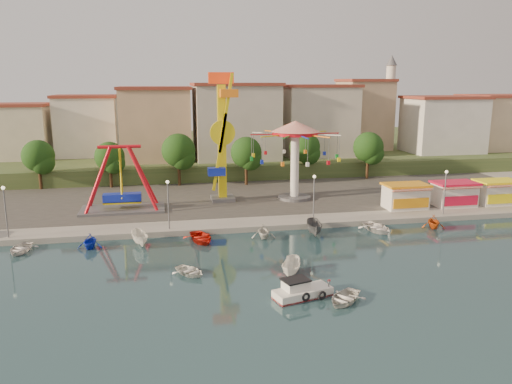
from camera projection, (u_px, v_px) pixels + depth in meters
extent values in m
plane|color=#132936|center=(268.00, 274.00, 42.31)|extent=(200.00, 200.00, 0.00)
cube|color=#9E998E|center=(204.00, 160.00, 101.70)|extent=(200.00, 100.00, 0.60)
cube|color=#4C4944|center=(224.00, 192.00, 70.95)|extent=(90.00, 28.00, 0.01)
cube|color=#384C26|center=(202.00, 151.00, 106.24)|extent=(200.00, 60.00, 3.00)
cube|color=#59595E|center=(123.00, 209.00, 60.77)|extent=(10.00, 5.00, 0.30)
cube|color=#1629C1|center=(122.00, 198.00, 60.45)|extent=(4.50, 1.40, 1.00)
cylinder|color=red|center=(119.00, 147.00, 59.11)|extent=(5.00, 0.40, 0.40)
cube|color=#59595E|center=(223.00, 198.00, 65.87)|extent=(3.00, 3.00, 0.50)
cube|color=yellow|center=(222.00, 144.00, 64.31)|extent=(1.00, 1.00, 15.00)
cube|color=red|center=(221.00, 78.00, 62.51)|extent=(3.20, 0.50, 1.40)
cylinder|color=yellow|center=(223.00, 133.00, 63.21)|extent=(3.20, 0.50, 3.20)
cube|color=yellow|center=(226.00, 113.00, 62.57)|extent=(2.08, 0.35, 9.91)
cube|color=orange|center=(229.00, 93.00, 62.12)|extent=(2.20, 1.20, 1.00)
cylinder|color=#59595E|center=(294.00, 197.00, 66.72)|extent=(4.40, 4.40, 0.40)
cylinder|color=white|center=(295.00, 166.00, 65.78)|extent=(1.10, 1.10, 9.00)
cylinder|color=red|center=(295.00, 133.00, 64.85)|extent=(6.00, 6.00, 0.50)
cone|color=red|center=(295.00, 126.00, 64.66)|extent=(6.40, 6.40, 1.40)
cube|color=white|center=(405.00, 197.00, 61.52)|extent=(5.00, 3.00, 2.80)
cube|color=orange|center=(406.00, 185.00, 61.18)|extent=(5.40, 3.40, 0.25)
cube|color=red|center=(413.00, 191.00, 59.63)|extent=(5.00, 0.77, 0.43)
cube|color=white|center=(454.00, 195.00, 62.73)|extent=(5.00, 3.00, 2.80)
cube|color=red|center=(455.00, 183.00, 62.40)|extent=(5.40, 3.40, 0.25)
cube|color=red|center=(463.00, 188.00, 60.84)|extent=(5.00, 0.77, 0.43)
cube|color=white|center=(497.00, 193.00, 63.83)|extent=(5.00, 3.00, 2.80)
cube|color=yellow|center=(498.00, 181.00, 63.49)|extent=(5.40, 3.40, 0.25)
cube|color=red|center=(506.00, 187.00, 61.94)|extent=(5.00, 0.77, 0.43)
cylinder|color=#59595E|center=(6.00, 213.00, 49.71)|extent=(0.14, 0.14, 5.00)
cylinder|color=#59595E|center=(168.00, 206.00, 52.64)|extent=(0.14, 0.14, 5.00)
cylinder|color=#59595E|center=(314.00, 199.00, 55.57)|extent=(0.14, 0.14, 5.00)
cylinder|color=#59595E|center=(445.00, 194.00, 58.50)|extent=(0.14, 0.14, 5.00)
cylinder|color=#382314|center=(40.00, 177.00, 72.49)|extent=(0.44, 0.44, 3.60)
sphere|color=black|center=(38.00, 156.00, 71.82)|extent=(4.60, 4.60, 4.60)
cylinder|color=#382314|center=(111.00, 176.00, 73.64)|extent=(0.44, 0.44, 3.40)
sphere|color=black|center=(110.00, 157.00, 73.01)|extent=(4.35, 4.35, 4.35)
cylinder|color=#382314|center=(179.00, 173.00, 75.00)|extent=(0.44, 0.44, 3.92)
sphere|color=black|center=(178.00, 150.00, 74.27)|extent=(5.02, 5.02, 5.02)
cylinder|color=#382314|center=(246.00, 173.00, 75.47)|extent=(0.44, 0.44, 3.66)
sphere|color=black|center=(246.00, 152.00, 74.79)|extent=(4.68, 4.68, 4.68)
cylinder|color=#382314|center=(304.00, 167.00, 80.15)|extent=(0.44, 0.44, 3.80)
sphere|color=black|center=(305.00, 147.00, 79.45)|extent=(4.86, 4.86, 4.86)
cylinder|color=#382314|center=(367.00, 167.00, 80.24)|extent=(0.44, 0.44, 3.77)
sphere|color=black|center=(368.00, 147.00, 79.54)|extent=(4.83, 4.83, 4.83)
cube|color=beige|center=(0.00, 127.00, 78.45)|extent=(9.26, 9.53, 11.87)
cube|color=silver|center=(85.00, 133.00, 86.10)|extent=(12.33, 9.01, 8.63)
cube|color=tan|center=(162.00, 124.00, 88.78)|extent=(11.95, 9.28, 11.23)
cube|color=beige|center=(241.00, 130.00, 88.49)|extent=(12.59, 10.50, 9.20)
cube|color=beige|center=(309.00, 127.00, 94.21)|extent=(10.75, 9.23, 9.24)
cube|color=tan|center=(379.00, 121.00, 94.64)|extent=(12.77, 10.96, 11.21)
cube|color=silver|center=(440.00, 118.00, 95.18)|extent=(8.23, 8.98, 12.36)
cube|color=beige|center=(479.00, 124.00, 102.47)|extent=(11.59, 10.93, 8.76)
cylinder|color=silver|center=(389.00, 107.00, 98.30)|extent=(1.80, 1.80, 16.00)
cylinder|color=#59595E|center=(391.00, 81.00, 97.22)|extent=(2.80, 2.80, 0.30)
cone|color=#59595E|center=(392.00, 60.00, 96.36)|extent=(2.20, 2.20, 2.00)
cube|color=white|center=(303.00, 294.00, 37.69)|extent=(4.77, 2.87, 0.81)
cube|color=red|center=(303.00, 296.00, 37.73)|extent=(4.77, 2.87, 0.14)
cube|color=white|center=(296.00, 285.00, 37.53)|extent=(2.09, 1.78, 0.81)
cube|color=black|center=(296.00, 280.00, 37.43)|extent=(2.31, 2.01, 0.11)
torus|color=black|center=(306.00, 297.00, 36.80)|extent=(0.70, 0.36, 0.68)
torus|color=black|center=(322.00, 295.00, 37.07)|extent=(0.70, 0.36, 0.68)
imported|color=white|center=(190.00, 271.00, 42.02)|extent=(3.64, 3.83, 0.65)
imported|color=silver|center=(344.00, 298.00, 36.74)|extent=(4.31, 4.28, 0.73)
imported|color=white|center=(291.00, 268.00, 41.72)|extent=(2.78, 3.93, 1.42)
imported|color=silver|center=(20.00, 249.00, 47.58)|extent=(3.08, 3.91, 0.73)
imported|color=#162FC4|center=(90.00, 241.00, 48.67)|extent=(2.69, 3.03, 1.46)
imported|color=white|center=(140.00, 238.00, 49.55)|extent=(2.19, 3.94, 1.44)
imported|color=red|center=(201.00, 238.00, 50.72)|extent=(3.91, 4.79, 0.87)
imported|color=silver|center=(263.00, 231.00, 51.83)|extent=(2.73, 3.09, 1.52)
imported|color=#535458|center=(315.00, 228.00, 52.84)|extent=(2.25, 4.31, 1.58)
imported|color=white|center=(377.00, 227.00, 54.22)|extent=(3.83, 4.75, 0.87)
imported|color=#CF4E12|center=(433.00, 221.00, 55.37)|extent=(3.22, 3.47, 1.50)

